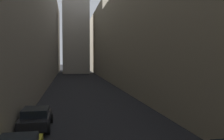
% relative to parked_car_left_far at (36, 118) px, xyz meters
% --- Properties ---
extents(ground_plane, '(264.00, 264.00, 0.00)m').
position_rel_parked_car_left_far_xyz_m(ground_plane, '(4.40, 22.15, -0.75)').
color(ground_plane, black).
extents(building_block_left, '(13.03, 108.00, 21.74)m').
position_rel_parked_car_left_far_xyz_m(building_block_left, '(-7.62, 24.15, 10.12)').
color(building_block_left, gray).
rests_on(building_block_left, ground).
extents(building_block_right, '(11.57, 108.00, 18.60)m').
position_rel_parked_car_left_far_xyz_m(building_block_right, '(15.68, 24.15, 8.55)').
color(building_block_right, gray).
rests_on(building_block_right, ground).
extents(parked_car_left_far, '(2.03, 4.01, 1.43)m').
position_rel_parked_car_left_far_xyz_m(parked_car_left_far, '(0.00, 0.00, 0.00)').
color(parked_car_left_far, black).
rests_on(parked_car_left_far, ground).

